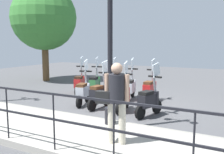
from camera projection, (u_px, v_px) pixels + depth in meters
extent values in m
plane|color=#4C4C4F|center=(122.00, 104.00, 8.60)|extent=(28.00, 28.00, 0.00)
cube|color=#A39E93|center=(63.00, 131.00, 5.79)|extent=(2.20, 20.00, 0.15)
cube|color=gray|center=(88.00, 119.00, 6.71)|extent=(0.10, 20.00, 0.15)
cube|color=black|center=(28.00, 91.00, 4.76)|extent=(0.04, 16.00, 0.04)
cube|color=black|center=(29.00, 115.00, 4.82)|extent=(0.04, 16.00, 0.04)
cylinder|color=black|center=(194.00, 149.00, 3.41)|extent=(0.03, 0.03, 1.05)
cylinder|color=black|center=(114.00, 134.00, 3.98)|extent=(0.03, 0.03, 1.05)
cylinder|color=black|center=(54.00, 122.00, 4.55)|extent=(0.03, 0.03, 1.05)
cylinder|color=black|center=(7.00, 113.00, 5.11)|extent=(0.03, 0.03, 1.05)
cylinder|color=black|center=(110.00, 116.00, 6.08)|extent=(0.26, 0.26, 0.40)
cylinder|color=black|center=(110.00, 40.00, 5.83)|extent=(0.12, 0.12, 4.07)
cylinder|color=beige|center=(122.00, 124.00, 4.83)|extent=(0.14, 0.14, 0.82)
cylinder|color=beige|center=(111.00, 122.00, 4.89)|extent=(0.14, 0.14, 0.82)
cylinder|color=#232328|center=(117.00, 88.00, 4.77)|extent=(0.37, 0.37, 0.55)
sphere|color=tan|center=(117.00, 68.00, 4.71)|extent=(0.22, 0.22, 0.22)
cylinder|color=tan|center=(127.00, 88.00, 4.71)|extent=(0.09, 0.09, 0.52)
cylinder|color=tan|center=(107.00, 87.00, 4.82)|extent=(0.09, 0.09, 0.52)
cube|color=black|center=(103.00, 97.00, 4.82)|extent=(0.19, 0.30, 0.24)
cylinder|color=brown|center=(46.00, 62.00, 13.88)|extent=(0.36, 0.36, 2.14)
sphere|color=#387A33|center=(44.00, 18.00, 13.55)|extent=(3.54, 3.54, 3.54)
cylinder|color=black|center=(157.00, 107.00, 7.50)|extent=(0.41, 0.19, 0.40)
cylinder|color=black|center=(140.00, 112.00, 6.90)|extent=(0.41, 0.19, 0.40)
cube|color=black|center=(147.00, 101.00, 7.10)|extent=(0.65, 0.43, 0.36)
cube|color=black|center=(153.00, 98.00, 7.30)|extent=(0.20, 0.32, 0.44)
cube|color=black|center=(146.00, 93.00, 7.02)|extent=(0.46, 0.36, 0.10)
cylinder|color=gray|center=(155.00, 86.00, 7.30)|extent=(0.20, 0.12, 0.55)
cube|color=black|center=(155.00, 77.00, 7.26)|extent=(0.18, 0.44, 0.05)
cube|color=silver|center=(156.00, 70.00, 7.28)|extent=(0.38, 0.14, 0.42)
cylinder|color=black|center=(127.00, 102.00, 8.12)|extent=(0.41, 0.14, 0.40)
cylinder|color=black|center=(119.00, 108.00, 7.35)|extent=(0.41, 0.14, 0.40)
cube|color=#B21E1E|center=(122.00, 97.00, 7.62)|extent=(0.63, 0.37, 0.36)
cube|color=#B21E1E|center=(125.00, 94.00, 7.89)|extent=(0.16, 0.31, 0.44)
cube|color=#4C2D19|center=(121.00, 90.00, 7.52)|extent=(0.43, 0.32, 0.10)
cylinder|color=gray|center=(125.00, 83.00, 7.89)|extent=(0.19, 0.10, 0.55)
cube|color=black|center=(125.00, 74.00, 7.86)|extent=(0.12, 0.44, 0.05)
cube|color=silver|center=(126.00, 68.00, 7.89)|extent=(0.39, 0.09, 0.42)
cylinder|color=black|center=(107.00, 100.00, 8.44)|extent=(0.41, 0.12, 0.40)
cylinder|color=black|center=(92.00, 105.00, 7.75)|extent=(0.41, 0.12, 0.40)
cube|color=black|center=(98.00, 94.00, 7.98)|extent=(0.62, 0.34, 0.36)
cube|color=black|center=(103.00, 92.00, 8.22)|extent=(0.15, 0.31, 0.44)
cube|color=#4C2D19|center=(97.00, 87.00, 7.89)|extent=(0.42, 0.30, 0.10)
cylinder|color=gray|center=(104.00, 81.00, 8.22)|extent=(0.19, 0.09, 0.55)
cube|color=black|center=(104.00, 73.00, 8.18)|extent=(0.10, 0.44, 0.05)
cube|color=silver|center=(105.00, 67.00, 8.21)|extent=(0.39, 0.07, 0.42)
cylinder|color=black|center=(87.00, 97.00, 8.93)|extent=(0.41, 0.18, 0.40)
cylinder|color=black|center=(79.00, 102.00, 8.13)|extent=(0.41, 0.18, 0.40)
cube|color=#B7BCC6|center=(82.00, 91.00, 8.41)|extent=(0.65, 0.42, 0.36)
cube|color=#B7BCC6|center=(85.00, 89.00, 8.69)|extent=(0.19, 0.32, 0.44)
cube|color=#4C2D19|center=(82.00, 85.00, 8.31)|extent=(0.45, 0.35, 0.10)
cylinder|color=gray|center=(86.00, 79.00, 8.70)|extent=(0.19, 0.11, 0.55)
cube|color=black|center=(86.00, 71.00, 8.66)|extent=(0.17, 0.44, 0.05)
cube|color=silver|center=(86.00, 65.00, 8.69)|extent=(0.38, 0.12, 0.42)
cylinder|color=black|center=(153.00, 94.00, 9.36)|extent=(0.40, 0.08, 0.40)
cylinder|color=black|center=(146.00, 98.00, 8.63)|extent=(0.40, 0.08, 0.40)
cube|color=#B21E1E|center=(149.00, 89.00, 8.88)|extent=(0.60, 0.28, 0.36)
cube|color=#B21E1E|center=(152.00, 87.00, 9.13)|extent=(0.12, 0.30, 0.44)
cube|color=#4C2D19|center=(149.00, 83.00, 8.79)|extent=(0.40, 0.26, 0.10)
cylinder|color=gray|center=(153.00, 77.00, 9.14)|extent=(0.18, 0.07, 0.55)
cube|color=black|center=(153.00, 70.00, 9.10)|extent=(0.06, 0.44, 0.05)
cube|color=silver|center=(153.00, 64.00, 9.13)|extent=(0.39, 0.03, 0.42)
cylinder|color=black|center=(133.00, 92.00, 9.71)|extent=(0.41, 0.15, 0.40)
cylinder|color=black|center=(128.00, 97.00, 8.92)|extent=(0.41, 0.15, 0.40)
cube|color=#B7BCC6|center=(130.00, 87.00, 9.19)|extent=(0.64, 0.39, 0.36)
cube|color=#B7BCC6|center=(132.00, 86.00, 9.47)|extent=(0.18, 0.32, 0.44)
cube|color=black|center=(130.00, 81.00, 9.10)|extent=(0.44, 0.33, 0.10)
cylinder|color=gray|center=(132.00, 76.00, 9.47)|extent=(0.19, 0.10, 0.55)
cube|color=black|center=(132.00, 69.00, 9.44)|extent=(0.14, 0.44, 0.05)
cube|color=silver|center=(133.00, 63.00, 9.47)|extent=(0.39, 0.10, 0.42)
cylinder|color=black|center=(116.00, 89.00, 10.28)|extent=(0.41, 0.13, 0.40)
cylinder|color=black|center=(109.00, 93.00, 9.51)|extent=(0.41, 0.13, 0.40)
cube|color=navy|center=(112.00, 85.00, 9.78)|extent=(0.63, 0.36, 0.36)
cube|color=navy|center=(114.00, 83.00, 10.05)|extent=(0.16, 0.31, 0.44)
cube|color=#4C2D19|center=(111.00, 79.00, 9.68)|extent=(0.43, 0.31, 0.10)
cylinder|color=gray|center=(114.00, 74.00, 10.05)|extent=(0.19, 0.09, 0.55)
cube|color=black|center=(114.00, 67.00, 10.02)|extent=(0.12, 0.44, 0.05)
cube|color=silver|center=(115.00, 62.00, 10.05)|extent=(0.39, 0.08, 0.42)
cylinder|color=black|center=(98.00, 88.00, 10.56)|extent=(0.41, 0.18, 0.40)
cylinder|color=black|center=(92.00, 92.00, 9.76)|extent=(0.41, 0.18, 0.40)
cube|color=#2D6B38|center=(94.00, 84.00, 10.04)|extent=(0.65, 0.42, 0.36)
cube|color=#2D6B38|center=(96.00, 82.00, 10.32)|extent=(0.19, 0.32, 0.44)
cube|color=black|center=(94.00, 78.00, 9.94)|extent=(0.45, 0.35, 0.10)
cylinder|color=gray|center=(97.00, 73.00, 10.33)|extent=(0.19, 0.11, 0.55)
cube|color=black|center=(97.00, 67.00, 10.29)|extent=(0.17, 0.44, 0.05)
cube|color=silver|center=(97.00, 62.00, 10.32)|extent=(0.38, 0.12, 0.42)
cylinder|color=black|center=(83.00, 87.00, 10.75)|extent=(0.41, 0.20, 0.40)
cylinder|color=black|center=(77.00, 91.00, 9.94)|extent=(0.41, 0.20, 0.40)
cube|color=#B21E1E|center=(79.00, 83.00, 10.22)|extent=(0.66, 0.45, 0.36)
cube|color=#B21E1E|center=(81.00, 81.00, 10.50)|extent=(0.21, 0.32, 0.44)
cube|color=black|center=(79.00, 78.00, 10.12)|extent=(0.46, 0.37, 0.10)
cylinder|color=gray|center=(82.00, 73.00, 10.51)|extent=(0.20, 0.12, 0.55)
cube|color=black|center=(81.00, 66.00, 10.48)|extent=(0.19, 0.44, 0.05)
cube|color=silver|center=(82.00, 61.00, 10.51)|extent=(0.38, 0.15, 0.42)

